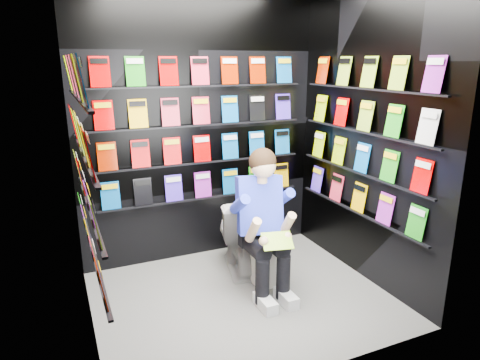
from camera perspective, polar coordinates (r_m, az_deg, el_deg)
name	(u,v)px	position (r m, az deg, el deg)	size (l,w,h in m)	color
floor	(242,298)	(3.78, 0.29, -15.47)	(2.40, 2.40, 0.00)	slate
wall_back	(200,130)	(4.22, -5.29, 6.68)	(2.40, 0.04, 2.60)	black
wall_front	(315,181)	(2.45, 9.96, -0.10)	(2.40, 0.04, 2.60)	black
wall_left	(77,163)	(3.02, -20.91, 2.12)	(0.04, 2.00, 2.60)	black
wall_right	(367,137)	(3.94, 16.54, 5.46)	(0.04, 2.00, 2.60)	black
comics_back	(201,130)	(4.19, -5.16, 6.69)	(2.10, 0.06, 1.37)	#D90000
comics_left	(82,162)	(3.02, -20.36, 2.27)	(0.06, 1.70, 1.37)	#D90000
comics_right	(364,137)	(3.92, 16.21, 5.51)	(0.06, 1.70, 1.37)	#D90000
toilet	(240,233)	(4.11, -0.01, -7.06)	(0.42, 0.75, 0.73)	white
longbox	(261,263)	(4.01, 2.80, -11.04)	(0.23, 0.41, 0.31)	white
longbox_lid	(261,246)	(3.94, 2.83, -8.85)	(0.25, 0.43, 0.03)	white
reader	(258,206)	(3.64, 2.41, -3.47)	(0.51, 0.74, 1.36)	#2331C4
held_comic	(277,241)	(3.42, 4.99, -8.08)	(0.24, 0.01, 0.17)	green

